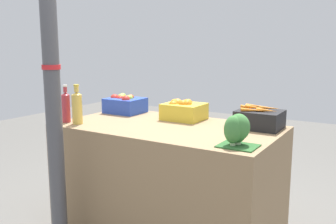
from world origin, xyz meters
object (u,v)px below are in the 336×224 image
at_px(apple_crate, 125,104).
at_px(orange_crate, 183,109).
at_px(juice_bottle_ruby, 66,106).
at_px(support_pole, 52,85).
at_px(broccoli_pile, 237,130).
at_px(juice_bottle_golden, 77,107).
at_px(carrot_crate, 259,119).

distance_m(apple_crate, orange_crate, 0.58).
height_order(apple_crate, juice_bottle_ruby, juice_bottle_ruby).
bearing_deg(support_pole, orange_crate, 62.71).
xyz_separation_m(support_pole, broccoli_pile, (1.11, 0.36, -0.23)).
xyz_separation_m(orange_crate, juice_bottle_ruby, (-0.71, -0.56, 0.04)).
distance_m(apple_crate, broccoli_pile, 1.35).
relative_size(support_pole, orange_crate, 7.70).
bearing_deg(juice_bottle_golden, juice_bottle_ruby, 180.00).
bearing_deg(juice_bottle_ruby, broccoli_pile, 1.06).
bearing_deg(orange_crate, support_pole, -117.29).
bearing_deg(support_pole, broccoli_pile, 17.93).
distance_m(apple_crate, carrot_crate, 1.20).
bearing_deg(apple_crate, orange_crate, -0.14).
height_order(carrot_crate, juice_bottle_golden, juice_bottle_golden).
bearing_deg(juice_bottle_golden, apple_crate, 89.42).
distance_m(apple_crate, juice_bottle_golden, 0.56).
relative_size(apple_crate, juice_bottle_ruby, 1.06).
distance_m(broccoli_pile, juice_bottle_golden, 1.24).
height_order(apple_crate, broccoli_pile, broccoli_pile).
relative_size(broccoli_pile, juice_bottle_ruby, 0.77).
height_order(apple_crate, carrot_crate, carrot_crate).
height_order(carrot_crate, juice_bottle_ruby, juice_bottle_ruby).
relative_size(carrot_crate, broccoli_pile, 1.38).
bearing_deg(juice_bottle_golden, support_pole, -69.27).
bearing_deg(orange_crate, juice_bottle_ruby, -141.54).
bearing_deg(carrot_crate, juice_bottle_golden, -155.09).
bearing_deg(carrot_crate, juice_bottle_ruby, -157.05).
distance_m(orange_crate, juice_bottle_golden, 0.81).
relative_size(apple_crate, carrot_crate, 1.00).
bearing_deg(support_pole, juice_bottle_ruby, 125.99).
xyz_separation_m(broccoli_pile, juice_bottle_golden, (-1.24, -0.03, 0.03)).
relative_size(support_pole, juice_bottle_golden, 7.92).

